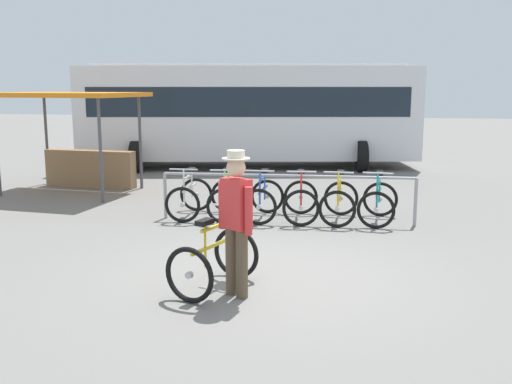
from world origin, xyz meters
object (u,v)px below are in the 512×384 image
object	(u,v)px
bus_distant	(249,110)
market_stall	(79,131)
racked_bike_white	(190,198)
racked_bike_yellow	(339,201)
racked_bike_teal	(378,202)
person_with_featured_bike	(236,217)
racked_bike_lime	(226,199)
racked_bike_red	(301,200)
featured_bicycle	(220,248)
racked_bike_blue	(263,199)

from	to	relation	value
bus_distant	market_stall	bearing A→B (deg)	-123.36
racked_bike_white	racked_bike_yellow	size ratio (longest dim) A/B	0.99
racked_bike_teal	person_with_featured_bike	xyz separation A→B (m)	(-1.72, -4.13, 0.58)
racked_bike_lime	person_with_featured_bike	distance (m)	4.17
racked_bike_lime	racked_bike_red	distance (m)	1.40
racked_bike_red	person_with_featured_bike	world-z (taller)	person_with_featured_bike
racked_bike_white	featured_bicycle	xyz separation A→B (m)	(1.50, -3.67, 0.12)
racked_bike_lime	racked_bike_blue	xyz separation A→B (m)	(0.70, 0.03, 0.00)
racked_bike_red	featured_bicycle	bearing A→B (deg)	-98.92
racked_bike_white	market_stall	size ratio (longest dim) A/B	0.34
racked_bike_white	featured_bicycle	world-z (taller)	featured_bicycle
market_stall	racked_bike_teal	bearing A→B (deg)	-17.43
featured_bicycle	market_stall	world-z (taller)	market_stall
person_with_featured_bike	racked_bike_lime	bearing A→B (deg)	105.14
racked_bike_yellow	bus_distant	world-z (taller)	bus_distant
racked_bike_blue	racked_bike_red	xyz separation A→B (m)	(0.70, 0.03, 0.00)
racked_bike_lime	featured_bicycle	world-z (taller)	featured_bicycle
racked_bike_yellow	racked_bike_red	bearing A→B (deg)	-177.14
racked_bike_lime	racked_bike_blue	distance (m)	0.70
racked_bike_yellow	bus_distant	xyz separation A→B (m)	(-3.06, 6.98, 1.37)
racked_bike_yellow	person_with_featured_bike	size ratio (longest dim) A/B	0.65
racked_bike_lime	racked_bike_yellow	bearing A→B (deg)	2.86
racked_bike_white	featured_bicycle	bearing A→B (deg)	-67.73
racked_bike_red	racked_bike_yellow	world-z (taller)	same
racked_bike_blue	racked_bike_teal	size ratio (longest dim) A/B	0.96
featured_bicycle	market_stall	distance (m)	7.82
featured_bicycle	racked_bike_blue	bearing A→B (deg)	91.63
racked_bike_lime	racked_bike_blue	world-z (taller)	same
bus_distant	market_stall	size ratio (longest dim) A/B	3.12
racked_bike_lime	racked_bike_teal	world-z (taller)	same
bus_distant	racked_bike_red	bearing A→B (deg)	-71.36
racked_bike_teal	bus_distant	xyz separation A→B (m)	(-3.76, 6.94, 1.37)
racked_bike_lime	market_stall	bearing A→B (deg)	150.68
racked_bike_teal	bus_distant	size ratio (longest dim) A/B	0.11
racked_bike_blue	racked_bike_teal	xyz separation A→B (m)	(2.10, 0.10, 0.00)
person_with_featured_bike	market_stall	bearing A→B (deg)	129.49
racked_bike_white	racked_bike_lime	xyz separation A→B (m)	(0.70, 0.03, 0.00)
featured_bicycle	person_with_featured_bike	distance (m)	0.61
racked_bike_blue	racked_bike_yellow	xyz separation A→B (m)	(1.40, 0.07, 0.00)
racked_bike_teal	racked_bike_red	bearing A→B (deg)	-177.14
racked_bike_lime	market_stall	size ratio (longest dim) A/B	0.36
racked_bike_yellow	racked_bike_teal	distance (m)	0.70
market_stall	racked_bike_lime	bearing A→B (deg)	-29.32
racked_bike_white	racked_bike_lime	distance (m)	0.70
bus_distant	market_stall	xyz separation A→B (m)	(-3.14, -4.77, -0.35)
racked_bike_lime	featured_bicycle	xyz separation A→B (m)	(0.81, -3.71, 0.12)
racked_bike_teal	bus_distant	bearing A→B (deg)	118.47
racked_bike_red	bus_distant	size ratio (longest dim) A/B	0.11
racked_bike_white	racked_bike_yellow	distance (m)	2.80
racked_bike_yellow	featured_bicycle	size ratio (longest dim) A/B	0.89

